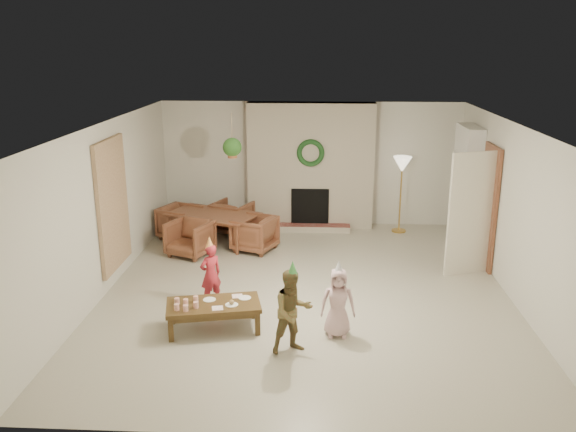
# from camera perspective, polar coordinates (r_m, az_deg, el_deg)

# --- Properties ---
(floor) EXTENTS (7.00, 7.00, 0.00)m
(floor) POSITION_cam_1_polar(r_m,az_deg,el_deg) (9.06, 1.77, -7.13)
(floor) COLOR #B7B29E
(floor) RESTS_ON ground
(ceiling) EXTENTS (7.00, 7.00, 0.00)m
(ceiling) POSITION_cam_1_polar(r_m,az_deg,el_deg) (8.39, 1.93, 8.74)
(ceiling) COLOR white
(ceiling) RESTS_ON wall_back
(wall_back) EXTENTS (7.00, 0.00, 7.00)m
(wall_back) POSITION_cam_1_polar(r_m,az_deg,el_deg) (12.05, 2.21, 5.05)
(wall_back) COLOR silver
(wall_back) RESTS_ON floor
(wall_front) EXTENTS (7.00, 0.00, 7.00)m
(wall_front) POSITION_cam_1_polar(r_m,az_deg,el_deg) (5.36, 1.03, -9.78)
(wall_front) COLOR silver
(wall_front) RESTS_ON floor
(wall_left) EXTENTS (0.00, 7.00, 7.00)m
(wall_left) POSITION_cam_1_polar(r_m,az_deg,el_deg) (9.20, -17.18, 0.74)
(wall_left) COLOR silver
(wall_left) RESTS_ON floor
(wall_right) EXTENTS (0.00, 7.00, 7.00)m
(wall_right) POSITION_cam_1_polar(r_m,az_deg,el_deg) (9.10, 21.10, 0.19)
(wall_right) COLOR silver
(wall_right) RESTS_ON floor
(fireplace_mass) EXTENTS (2.50, 0.40, 2.50)m
(fireplace_mass) POSITION_cam_1_polar(r_m,az_deg,el_deg) (11.85, 2.19, 4.86)
(fireplace_mass) COLOR #4D1418
(fireplace_mass) RESTS_ON floor
(fireplace_hearth) EXTENTS (1.60, 0.30, 0.12)m
(fireplace_hearth) POSITION_cam_1_polar(r_m,az_deg,el_deg) (11.81, 2.10, -1.15)
(fireplace_hearth) COLOR maroon
(fireplace_hearth) RESTS_ON floor
(fireplace_firebox) EXTENTS (0.75, 0.12, 0.75)m
(fireplace_firebox) POSITION_cam_1_polar(r_m,az_deg,el_deg) (11.86, 2.14, 0.90)
(fireplace_firebox) COLOR black
(fireplace_firebox) RESTS_ON floor
(fireplace_wreath) EXTENTS (0.54, 0.10, 0.54)m
(fireplace_wreath) POSITION_cam_1_polar(r_m,az_deg,el_deg) (11.57, 2.19, 6.09)
(fireplace_wreath) COLOR #173E1C
(fireplace_wreath) RESTS_ON fireplace_mass
(floor_lamp_base) EXTENTS (0.28, 0.28, 0.03)m
(floor_lamp_base) POSITION_cam_1_polar(r_m,az_deg,el_deg) (11.98, 10.62, -1.39)
(floor_lamp_base) COLOR gold
(floor_lamp_base) RESTS_ON floor
(floor_lamp_post) EXTENTS (0.03, 0.03, 1.36)m
(floor_lamp_post) POSITION_cam_1_polar(r_m,az_deg,el_deg) (11.79, 10.79, 1.79)
(floor_lamp_post) COLOR gold
(floor_lamp_post) RESTS_ON floor
(floor_lamp_shade) EXTENTS (0.36, 0.36, 0.30)m
(floor_lamp_shade) POSITION_cam_1_polar(r_m,az_deg,el_deg) (11.65, 10.96, 4.91)
(floor_lamp_shade) COLOR beige
(floor_lamp_shade) RESTS_ON floor_lamp_post
(bookshelf_carcass) EXTENTS (0.30, 1.00, 2.20)m
(bookshelf_carcass) POSITION_cam_1_polar(r_m,az_deg,el_deg) (11.23, 16.76, 2.74)
(bookshelf_carcass) COLOR white
(bookshelf_carcass) RESTS_ON floor
(bookshelf_shelf_a) EXTENTS (0.30, 0.92, 0.03)m
(bookshelf_shelf_a) POSITION_cam_1_polar(r_m,az_deg,el_deg) (11.39, 16.40, -0.44)
(bookshelf_shelf_a) COLOR white
(bookshelf_shelf_a) RESTS_ON bookshelf_carcass
(bookshelf_shelf_b) EXTENTS (0.30, 0.92, 0.03)m
(bookshelf_shelf_b) POSITION_cam_1_polar(r_m,az_deg,el_deg) (11.28, 16.56, 1.51)
(bookshelf_shelf_b) COLOR white
(bookshelf_shelf_b) RESTS_ON bookshelf_carcass
(bookshelf_shelf_c) EXTENTS (0.30, 0.92, 0.03)m
(bookshelf_shelf_c) POSITION_cam_1_polar(r_m,az_deg,el_deg) (11.19, 16.73, 3.49)
(bookshelf_shelf_c) COLOR white
(bookshelf_shelf_c) RESTS_ON bookshelf_carcass
(bookshelf_shelf_d) EXTENTS (0.30, 0.92, 0.03)m
(bookshelf_shelf_d) POSITION_cam_1_polar(r_m,az_deg,el_deg) (11.11, 16.90, 5.50)
(bookshelf_shelf_d) COLOR white
(bookshelf_shelf_d) RESTS_ON bookshelf_carcass
(books_row_lower) EXTENTS (0.20, 0.40, 0.24)m
(books_row_lower) POSITION_cam_1_polar(r_m,az_deg,el_deg) (11.21, 16.53, 0.03)
(books_row_lower) COLOR red
(books_row_lower) RESTS_ON bookshelf_shelf_a
(books_row_mid) EXTENTS (0.20, 0.44, 0.24)m
(books_row_mid) POSITION_cam_1_polar(r_m,az_deg,el_deg) (11.29, 16.46, 2.26)
(books_row_mid) COLOR #274490
(books_row_mid) RESTS_ON bookshelf_shelf_b
(books_row_upper) EXTENTS (0.20, 0.36, 0.22)m
(books_row_upper) POSITION_cam_1_polar(r_m,az_deg,el_deg) (11.07, 16.80, 4.03)
(books_row_upper) COLOR gold
(books_row_upper) RESTS_ON bookshelf_shelf_c
(door_frame) EXTENTS (0.05, 0.86, 2.04)m
(door_frame) POSITION_cam_1_polar(r_m,az_deg,el_deg) (10.25, 18.77, 0.83)
(door_frame) COLOR brown
(door_frame) RESTS_ON floor
(door_leaf) EXTENTS (0.77, 0.32, 2.00)m
(door_leaf) POSITION_cam_1_polar(r_m,az_deg,el_deg) (9.80, 17.20, 0.16)
(door_leaf) COLOR beige
(door_leaf) RESTS_ON floor
(curtain_panel) EXTENTS (0.06, 1.20, 2.00)m
(curtain_panel) POSITION_cam_1_polar(r_m,az_deg,el_deg) (9.37, -16.54, 1.07)
(curtain_panel) COLOR tan
(curtain_panel) RESTS_ON wall_left
(dining_table) EXTENTS (1.86, 1.47, 0.57)m
(dining_table) POSITION_cam_1_polar(r_m,az_deg,el_deg) (11.09, -7.32, -1.21)
(dining_table) COLOR brown
(dining_table) RESTS_ON floor
(dining_chair_near) EXTENTS (0.89, 0.91, 0.63)m
(dining_chair_near) POSITION_cam_1_polar(r_m,az_deg,el_deg) (10.52, -9.44, -2.11)
(dining_chair_near) COLOR brown
(dining_chair_near) RESTS_ON floor
(dining_chair_far) EXTENTS (0.89, 0.91, 0.63)m
(dining_chair_far) POSITION_cam_1_polar(r_m,az_deg,el_deg) (11.66, -5.41, -0.12)
(dining_chair_far) COLOR brown
(dining_chair_far) RESTS_ON floor
(dining_chair_left) EXTENTS (0.91, 0.89, 0.63)m
(dining_chair_left) POSITION_cam_1_polar(r_m,az_deg,el_deg) (11.48, -10.33, -0.59)
(dining_chair_left) COLOR brown
(dining_chair_left) RESTS_ON floor
(dining_chair_right) EXTENTS (0.91, 0.89, 0.63)m
(dining_chair_right) POSITION_cam_1_polar(r_m,az_deg,el_deg) (10.64, -3.26, -1.70)
(dining_chair_right) COLOR brown
(dining_chair_right) RESTS_ON floor
(hanging_plant_cord) EXTENTS (0.01, 0.01, 0.70)m
(hanging_plant_cord) POSITION_cam_1_polar(r_m,az_deg,el_deg) (10.03, -5.44, 7.91)
(hanging_plant_cord) COLOR tan
(hanging_plant_cord) RESTS_ON ceiling
(hanging_plant_pot) EXTENTS (0.16, 0.16, 0.12)m
(hanging_plant_pot) POSITION_cam_1_polar(r_m,az_deg,el_deg) (10.08, -5.38, 5.94)
(hanging_plant_pot) COLOR brown
(hanging_plant_pot) RESTS_ON hanging_plant_cord
(hanging_plant_foliage) EXTENTS (0.32, 0.32, 0.32)m
(hanging_plant_foliage) POSITION_cam_1_polar(r_m,az_deg,el_deg) (10.06, -5.40, 6.62)
(hanging_plant_foliage) COLOR #1F4A18
(hanging_plant_foliage) RESTS_ON hanging_plant_pot
(coffee_table_top) EXTENTS (1.30, 0.84, 0.06)m
(coffee_table_top) POSITION_cam_1_polar(r_m,az_deg,el_deg) (7.81, -7.20, -8.52)
(coffee_table_top) COLOR #4E381A
(coffee_table_top) RESTS_ON floor
(coffee_table_apron) EXTENTS (1.19, 0.73, 0.07)m
(coffee_table_apron) POSITION_cam_1_polar(r_m,az_deg,el_deg) (7.84, -7.19, -8.95)
(coffee_table_apron) COLOR #4E381A
(coffee_table_apron) RESTS_ON floor
(coffee_leg_fl) EXTENTS (0.08, 0.08, 0.31)m
(coffee_leg_fl) POSITION_cam_1_polar(r_m,az_deg,el_deg) (7.68, -11.23, -10.72)
(coffee_leg_fl) COLOR #4E381A
(coffee_leg_fl) RESTS_ON floor
(coffee_leg_fr) EXTENTS (0.08, 0.08, 0.31)m
(coffee_leg_fr) POSITION_cam_1_polar(r_m,az_deg,el_deg) (7.70, -2.95, -10.31)
(coffee_leg_fr) COLOR #4E381A
(coffee_leg_fr) RESTS_ON floor
(coffee_leg_bl) EXTENTS (0.08, 0.08, 0.31)m
(coffee_leg_bl) POSITION_cam_1_polar(r_m,az_deg,el_deg) (8.12, -11.13, -9.15)
(coffee_leg_bl) COLOR #4E381A
(coffee_leg_bl) RESTS_ON floor
(coffee_leg_br) EXTENTS (0.08, 0.08, 0.31)m
(coffee_leg_br) POSITION_cam_1_polar(r_m,az_deg,el_deg) (8.14, -3.34, -8.77)
(coffee_leg_br) COLOR #4E381A
(coffee_leg_br) RESTS_ON floor
(cup_a) EXTENTS (0.08, 0.08, 0.08)m
(cup_a) POSITION_cam_1_polar(r_m,az_deg,el_deg) (7.66, -10.68, -8.64)
(cup_a) COLOR white
(cup_a) RESTS_ON coffee_table_top
(cup_b) EXTENTS (0.08, 0.08, 0.08)m
(cup_b) POSITION_cam_1_polar(r_m,az_deg,el_deg) (7.83, -10.65, -8.07)
(cup_b) COLOR white
(cup_b) RESTS_ON coffee_table_top
(cup_c) EXTENTS (0.08, 0.08, 0.08)m
(cup_c) POSITION_cam_1_polar(r_m,az_deg,el_deg) (7.61, -9.84, -8.75)
(cup_c) COLOR white
(cup_c) RESTS_ON coffee_table_top
(cup_d) EXTENTS (0.08, 0.08, 0.08)m
(cup_d) POSITION_cam_1_polar(r_m,az_deg,el_deg) (7.78, -9.84, -8.17)
(cup_d) COLOR white
(cup_d) RESTS_ON coffee_table_top
(cup_e) EXTENTS (0.08, 0.08, 0.08)m
(cup_e) POSITION_cam_1_polar(r_m,az_deg,el_deg) (7.68, -8.86, -8.47)
(cup_e) COLOR white
(cup_e) RESTS_ON coffee_table_top
(cup_f) EXTENTS (0.08, 0.08, 0.08)m
(cup_f) POSITION_cam_1_polar(r_m,az_deg,el_deg) (7.85, -8.88, -7.91)
(cup_f) COLOR white
(cup_f) RESTS_ON coffee_table_top
(plate_a) EXTENTS (0.20, 0.20, 0.01)m
(plate_a) POSITION_cam_1_polar(r_m,az_deg,el_deg) (7.90, -7.58, -7.99)
(plate_a) COLOR white
(plate_a) RESTS_ON coffee_table_top
(plate_b) EXTENTS (0.20, 0.20, 0.01)m
(plate_b) POSITION_cam_1_polar(r_m,az_deg,el_deg) (7.72, -5.45, -8.51)
(plate_b) COLOR white
(plate_b) RESTS_ON coffee_table_top
(plate_c) EXTENTS (0.20, 0.20, 0.01)m
(plate_c) POSITION_cam_1_polar(r_m,az_deg,el_deg) (7.90, -4.19, -7.87)
(plate_c) COLOR white
(plate_c) RESTS_ON coffee_table_top
(food_scoop) EXTENTS (0.08, 0.08, 0.06)m
(food_scoop) POSITION_cam_1_polar(r_m,az_deg,el_deg) (7.71, -5.46, -8.26)
(food_scoop) COLOR tan
(food_scoop) RESTS_ON plate_b
(napkin_left) EXTENTS (0.17, 0.17, 0.01)m
(napkin_left) POSITION_cam_1_polar(r_m,az_deg,el_deg) (7.65, -6.81, -8.82)
(napkin_left) COLOR #FFBBC1
(napkin_left) RESTS_ON coffee_table_top
(napkin_right) EXTENTS (0.17, 0.17, 0.01)m
(napkin_right) POSITION_cam_1_polar(r_m,az_deg,el_deg) (7.96, -4.91, -7.70)
(napkin_right) COLOR #FFBBC1
(napkin_right) RESTS_ON coffee_table_top
(child_red) EXTENTS (0.39, 0.37, 0.90)m
(child_red) POSITION_cam_1_polar(r_m,az_deg,el_deg) (8.51, -7.47, -5.60)
(child_red) COLOR #AA242F
(child_red) RESTS_ON floor
(party_hat_red) EXTENTS (0.15, 0.15, 0.17)m
(party_hat_red) POSITION_cam_1_polar(r_m,az_deg,el_deg) (8.34, -7.59, -2.51)
(party_hat_red) COLOR #EBDC4E
(party_hat_red) RESTS_ON child_red
(child_plaid) EXTENTS (0.63, 0.57, 1.05)m
(child_plaid) POSITION_cam_1_polar(r_m,az_deg,el_deg) (7.15, 0.44, -9.21)
(child_plaid) COLOR brown
(child_plaid) RESTS_ON floor
(party_hat_plaid) EXTENTS (0.13, 0.13, 0.17)m
(party_hat_plaid) POSITION_cam_1_polar(r_m,az_deg,el_deg) (6.93, 0.45, -5.01)
(party_hat_plaid) COLOR green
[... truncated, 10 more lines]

